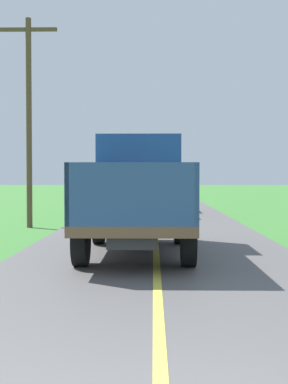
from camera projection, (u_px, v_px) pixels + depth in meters
name	position (u px, v px, depth m)	size (l,w,h in m)	color
banana_truck_near	(138.00, 191.00, 12.60)	(2.38, 5.82, 2.80)	#2D2D30
banana_truck_far	(144.00, 184.00, 25.43)	(2.38, 5.81, 2.80)	#2D2D30
utility_pole_roadside	(29.00, 115.00, 18.48)	(2.03, 0.20, 7.41)	brown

